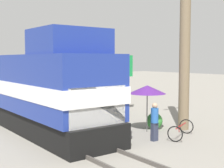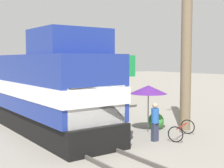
# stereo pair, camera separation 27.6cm
# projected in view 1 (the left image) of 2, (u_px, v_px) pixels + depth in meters

# --- Properties ---
(ground_plane) EXTENTS (120.00, 120.00, 0.00)m
(ground_plane) POSITION_uv_depth(u_px,v_px,m) (74.00, 143.00, 13.51)
(ground_plane) COLOR gray
(rail_near) EXTENTS (0.08, 29.38, 0.15)m
(rail_near) POSITION_uv_depth(u_px,v_px,m) (59.00, 144.00, 13.08)
(rail_near) COLOR #4C4742
(rail_near) RESTS_ON ground_plane
(rail_far) EXTENTS (0.08, 29.38, 0.15)m
(rail_far) POSITION_uv_depth(u_px,v_px,m) (88.00, 139.00, 13.94)
(rail_far) COLOR #4C4742
(rail_far) RESTS_ON ground_plane
(locomotive) EXTENTS (3.10, 12.45, 4.94)m
(locomotive) POSITION_uv_depth(u_px,v_px,m) (38.00, 89.00, 16.31)
(locomotive) COLOR black
(locomotive) RESTS_ON ground_plane
(utility_pole) EXTENTS (1.80, 0.54, 10.17)m
(utility_pole) POSITION_uv_depth(u_px,v_px,m) (185.00, 30.00, 15.89)
(utility_pole) COLOR #726047
(utility_pole) RESTS_ON ground_plane
(vendor_umbrella) EXTENTS (1.86, 1.86, 2.35)m
(vendor_umbrella) POSITION_uv_depth(u_px,v_px,m) (147.00, 89.00, 15.55)
(vendor_umbrella) COLOR #4C4C4C
(vendor_umbrella) RESTS_ON ground_plane
(billboard_sign) EXTENTS (2.27, 0.12, 3.93)m
(billboard_sign) POSITION_uv_depth(u_px,v_px,m) (120.00, 69.00, 21.29)
(billboard_sign) COLOR #595959
(billboard_sign) RESTS_ON ground_plane
(shrub_cluster) EXTENTS (0.85, 0.85, 0.85)m
(shrub_cluster) POSITION_uv_depth(u_px,v_px,m) (154.00, 121.00, 16.32)
(shrub_cluster) COLOR #388C38
(shrub_cluster) RESTS_ON ground_plane
(person_bystander) EXTENTS (0.34, 0.34, 1.72)m
(person_bystander) POSITION_uv_depth(u_px,v_px,m) (155.00, 120.00, 13.88)
(person_bystander) COLOR #2D3347
(person_bystander) RESTS_ON ground_plane
(bicycle) EXTENTS (1.97, 1.39, 0.71)m
(bicycle) POSITION_uv_depth(u_px,v_px,m) (181.00, 130.00, 14.52)
(bicycle) COLOR black
(bicycle) RESTS_ON ground_plane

